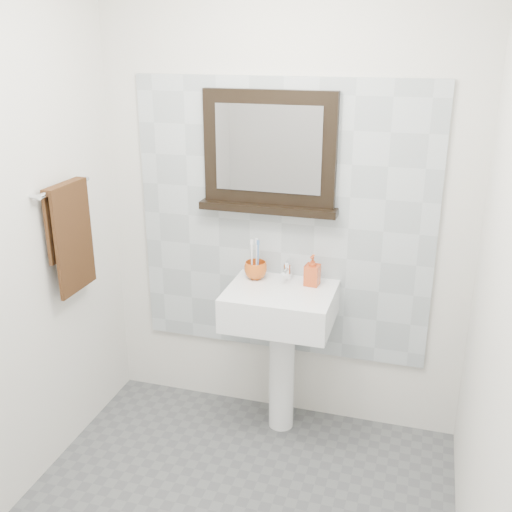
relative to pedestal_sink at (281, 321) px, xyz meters
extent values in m
cube|color=silver|center=(-0.05, 0.23, 0.57)|extent=(2.00, 0.01, 2.50)
cube|color=silver|center=(-0.05, -1.97, 0.57)|extent=(2.00, 0.01, 2.50)
cube|color=silver|center=(0.95, -0.87, 0.57)|extent=(0.01, 2.20, 2.50)
cube|color=#A9B2B7|center=(-0.05, 0.21, 0.47)|extent=(1.60, 0.02, 1.50)
cylinder|color=white|center=(0.00, 0.05, -0.34)|extent=(0.14, 0.14, 0.68)
cube|color=white|center=(0.00, -0.01, 0.09)|extent=(0.55, 0.44, 0.18)
cylinder|color=silver|center=(0.00, -0.03, 0.17)|extent=(0.32, 0.32, 0.02)
cylinder|color=#4C4C4F|center=(0.00, -0.03, 0.18)|extent=(0.04, 0.04, 0.00)
cylinder|color=silver|center=(0.00, 0.14, 0.23)|extent=(0.04, 0.04, 0.09)
cylinder|color=silver|center=(0.00, 0.09, 0.25)|extent=(0.02, 0.10, 0.02)
cube|color=silver|center=(0.00, 0.15, 0.28)|extent=(0.02, 0.07, 0.01)
imported|color=#BE5116|center=(-0.17, 0.10, 0.23)|extent=(0.12, 0.12, 0.10)
cylinder|color=white|center=(-0.18, 0.09, 0.29)|extent=(0.01, 0.01, 0.19)
cube|color=white|center=(-0.18, 0.09, 0.39)|extent=(0.01, 0.01, 0.03)
cylinder|color=#4A70AA|center=(-0.15, 0.09, 0.29)|extent=(0.01, 0.01, 0.19)
cube|color=#4A70AA|center=(-0.15, 0.09, 0.39)|extent=(0.01, 0.01, 0.03)
cylinder|color=white|center=(-0.17, 0.12, 0.29)|extent=(0.01, 0.01, 0.19)
cube|color=white|center=(-0.17, 0.12, 0.39)|extent=(0.01, 0.01, 0.03)
imported|color=red|center=(0.14, 0.10, 0.27)|extent=(0.08, 0.08, 0.16)
cube|color=black|center=(-0.12, 0.19, 0.87)|extent=(0.69, 0.06, 0.58)
cube|color=#99999E|center=(-0.12, 0.16, 0.87)|extent=(0.55, 0.01, 0.44)
cube|color=black|center=(-0.12, 0.17, 0.56)|extent=(0.73, 0.11, 0.04)
cylinder|color=silver|center=(-1.00, -0.32, 0.72)|extent=(0.03, 0.40, 0.03)
cylinder|color=silver|center=(-1.03, -0.51, 0.72)|extent=(0.05, 0.02, 0.02)
cylinder|color=silver|center=(-1.03, -0.13, 0.72)|extent=(0.05, 0.02, 0.02)
cube|color=#331D0E|center=(-0.98, -0.32, 0.45)|extent=(0.02, 0.30, 0.52)
cube|color=#331D0E|center=(-1.02, -0.32, 0.54)|extent=(0.02, 0.30, 0.34)
cube|color=#331D0E|center=(-1.00, -0.32, 0.73)|extent=(0.06, 0.30, 0.03)
camera|label=1|loc=(0.68, -2.75, 1.40)|focal=42.00mm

